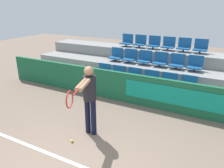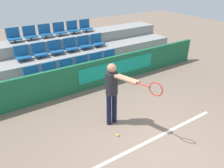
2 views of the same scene
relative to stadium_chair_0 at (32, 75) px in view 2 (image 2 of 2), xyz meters
name	(u,v)px [view 2 (image 2 of 2)]	position (x,y,z in m)	size (l,w,h in m)	color
ground_plane	(153,149)	(1.51, -4.16, -0.64)	(30.00, 30.00, 0.00)	#7A6656
court_baseline	(146,142)	(1.51, -3.91, -0.64)	(4.64, 0.08, 0.01)	white
barrier_wall	(85,76)	(1.54, -0.71, -0.15)	(10.48, 0.14, 0.97)	#19603D
bleacher_tier_front	(77,78)	(1.51, -0.12, -0.43)	(10.08, 1.02, 0.42)	gray
bleacher_tier_middle	(66,64)	(1.51, 0.90, -0.22)	(10.08, 1.02, 0.84)	gray
bleacher_tier_back	(56,52)	(1.51, 1.92, -0.01)	(10.08, 1.02, 1.26)	gray
stadium_chair_0	(32,75)	(0.00, 0.00, 0.00)	(0.49, 0.37, 0.52)	#333333
stadium_chair_1	(51,71)	(0.60, 0.00, 0.00)	(0.49, 0.37, 0.52)	#333333
stadium_chair_2	(67,68)	(1.21, 0.00, 0.00)	(0.49, 0.37, 0.52)	#333333
stadium_chair_3	(83,64)	(1.81, 0.00, 0.00)	(0.49, 0.37, 0.52)	#333333
stadium_chair_4	(97,61)	(2.42, 0.00, 0.00)	(0.49, 0.37, 0.52)	#333333
stadium_chair_5	(110,58)	(3.02, 0.00, 0.00)	(0.49, 0.37, 0.52)	#333333
stadium_chair_6	(22,54)	(0.00, 1.02, 0.42)	(0.49, 0.37, 0.52)	#333333
stadium_chair_7	(40,51)	(0.60, 1.02, 0.42)	(0.49, 0.37, 0.52)	#333333
stadium_chair_8	(55,49)	(1.21, 1.02, 0.42)	(0.49, 0.37, 0.52)	#333333
stadium_chair_9	(70,46)	(1.81, 1.02, 0.42)	(0.49, 0.37, 0.52)	#333333
stadium_chair_10	(84,43)	(2.42, 1.02, 0.42)	(0.49, 0.37, 0.52)	#333333
stadium_chair_11	(97,41)	(3.02, 1.02, 0.42)	(0.49, 0.37, 0.52)	#333333
stadium_chair_12	(14,36)	(0.00, 2.04, 0.84)	(0.49, 0.37, 0.52)	#333333
stadium_chair_13	(30,34)	(0.60, 2.04, 0.84)	(0.49, 0.37, 0.52)	#333333
stadium_chair_14	(45,32)	(1.21, 2.04, 0.84)	(0.49, 0.37, 0.52)	#333333
stadium_chair_15	(60,30)	(1.81, 2.04, 0.84)	(0.49, 0.37, 0.52)	#333333
stadium_chair_16	(73,28)	(2.42, 2.04, 0.84)	(0.49, 0.37, 0.52)	#333333
stadium_chair_17	(85,27)	(3.02, 2.04, 0.84)	(0.49, 0.37, 0.52)	#333333
tennis_player	(114,89)	(1.27, -2.87, 0.42)	(0.57, 1.46, 1.72)	black
tennis_ball	(118,135)	(1.07, -3.34, -0.61)	(0.07, 0.07, 0.07)	#CCDB33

